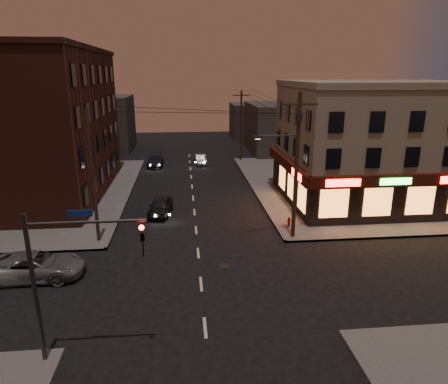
{
  "coord_description": "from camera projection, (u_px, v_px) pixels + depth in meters",
  "views": [
    {
      "loc": [
        -0.74,
        -19.86,
        11.3
      ],
      "look_at": [
        2.01,
        7.06,
        3.2
      ],
      "focal_mm": 32.0,
      "sensor_mm": 36.0,
      "label": 1
    }
  ],
  "objects": [
    {
      "name": "utility_pole_main",
      "position": [
        295.0,
        159.0,
        26.76
      ],
      "size": [
        4.2,
        0.44,
        10.0
      ],
      "color": "#382619",
      "rests_on": "sidewalk_ne"
    },
    {
      "name": "utility_pole_west",
      "position": [
        93.0,
        177.0,
        26.44
      ],
      "size": [
        0.24,
        0.24,
        9.0
      ],
      "primitive_type": "cylinder",
      "color": "#382619",
      "rests_on": "sidewalk_nw"
    },
    {
      "name": "traffic_signal",
      "position": [
        60.0,
        269.0,
        15.16
      ],
      "size": [
        4.49,
        0.32,
        6.47
      ],
      "color": "#333538",
      "rests_on": "ground"
    },
    {
      "name": "bg_building_ne_a",
      "position": [
        284.0,
        128.0,
        58.81
      ],
      "size": [
        10.0,
        12.0,
        7.0
      ],
      "primitive_type": "cube",
      "color": "#3F3D3A",
      "rests_on": "ground"
    },
    {
      "name": "sedan_mid",
      "position": [
        200.0,
        159.0,
        51.32
      ],
      "size": [
        1.59,
        3.8,
        1.22
      ],
      "primitive_type": "imported",
      "rotation": [
        0.0,
        0.0,
        0.08
      ],
      "color": "slate",
      "rests_on": "ground"
    },
    {
      "name": "sedan_near",
      "position": [
        160.0,
        206.0,
        32.99
      ],
      "size": [
        2.2,
        4.35,
        1.42
      ],
      "primitive_type": "imported",
      "rotation": [
        0.0,
        0.0,
        -0.13
      ],
      "color": "black",
      "rests_on": "ground"
    },
    {
      "name": "utility_pole_far",
      "position": [
        241.0,
        126.0,
        52.06
      ],
      "size": [
        0.26,
        0.26,
        9.0
      ],
      "primitive_type": "cylinder",
      "color": "#382619",
      "rests_on": "sidewalk_ne"
    },
    {
      "name": "sedan_far",
      "position": [
        156.0,
        161.0,
        50.23
      ],
      "size": [
        2.02,
        4.82,
        1.39
      ],
      "primitive_type": "imported",
      "rotation": [
        0.0,
        0.0,
        -0.02
      ],
      "color": "black",
      "rests_on": "ground"
    },
    {
      "name": "sidewalk_nw",
      "position": [
        6.0,
        194.0,
        38.57
      ],
      "size": [
        24.0,
        28.0,
        0.15
      ],
      "primitive_type": "cube",
      "color": "#514F4C",
      "rests_on": "ground"
    },
    {
      "name": "bg_building_nw",
      "position": [
        101.0,
        124.0,
        59.86
      ],
      "size": [
        9.0,
        10.0,
        8.0
      ],
      "primitive_type": "cube",
      "color": "#3F3D3A",
      "rests_on": "ground"
    },
    {
      "name": "pizza_building",
      "position": [
        374.0,
        143.0,
        35.05
      ],
      "size": [
        15.85,
        12.85,
        10.5
      ],
      "color": "gray",
      "rests_on": "sidewalk_ne"
    },
    {
      "name": "brick_apartment",
      "position": [
        34.0,
        125.0,
        37.03
      ],
      "size": [
        12.0,
        20.0,
        13.0
      ],
      "primitive_type": "cube",
      "color": "#492217",
      "rests_on": "sidewalk_nw"
    },
    {
      "name": "ground",
      "position": [
        201.0,
        284.0,
        22.24
      ],
      "size": [
        120.0,
        120.0,
        0.0
      ],
      "primitive_type": "plane",
      "color": "black",
      "rests_on": "ground"
    },
    {
      "name": "sidewalk_ne",
      "position": [
        363.0,
        184.0,
        42.07
      ],
      "size": [
        24.0,
        28.0,
        0.15
      ],
      "primitive_type": "cube",
      "color": "#514F4C",
      "rests_on": "ground"
    },
    {
      "name": "bg_building_ne_b",
      "position": [
        254.0,
        121.0,
        72.1
      ],
      "size": [
        8.0,
        8.0,
        6.0
      ],
      "primitive_type": "cube",
      "color": "#3F3D3A",
      "rests_on": "ground"
    },
    {
      "name": "fire_hydrant",
      "position": [
        289.0,
        221.0,
        30.16
      ],
      "size": [
        0.31,
        0.31,
        0.71
      ],
      "rotation": [
        0.0,
        0.0,
        0.12
      ],
      "color": "#A1100E",
      "rests_on": "sidewalk_ne"
    },
    {
      "name": "suv_cross",
      "position": [
        34.0,
        266.0,
        22.67
      ],
      "size": [
        5.47,
        2.55,
        1.52
      ],
      "primitive_type": "imported",
      "rotation": [
        0.0,
        0.0,
        1.58
      ],
      "color": "gray",
      "rests_on": "ground"
    }
  ]
}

